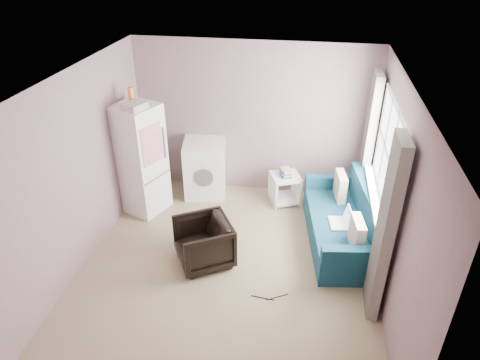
# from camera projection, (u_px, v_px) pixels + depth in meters

# --- Properties ---
(room) EXTENTS (3.84, 4.24, 2.54)m
(room) POSITION_uv_depth(u_px,v_px,m) (229.00, 186.00, 5.04)
(room) COLOR #9C8766
(room) RESTS_ON ground
(armchair) EXTENTS (0.89, 0.91, 0.70)m
(armchair) POSITION_uv_depth(u_px,v_px,m) (203.00, 241.00, 5.60)
(armchair) COLOR black
(armchair) RESTS_ON ground
(fridge) EXTENTS (0.77, 0.77, 1.96)m
(fridge) POSITION_uv_depth(u_px,v_px,m) (141.00, 159.00, 6.47)
(fridge) COLOR white
(fridge) RESTS_ON ground
(washing_machine) EXTENTS (0.77, 0.77, 0.94)m
(washing_machine) POSITION_uv_depth(u_px,v_px,m) (205.00, 167.00, 7.07)
(washing_machine) COLOR white
(washing_machine) RESTS_ON ground
(side_table) EXTENTS (0.57, 0.57, 0.60)m
(side_table) POSITION_uv_depth(u_px,v_px,m) (285.00, 187.00, 6.91)
(side_table) COLOR white
(side_table) RESTS_ON ground
(sofa) EXTENTS (1.11, 1.98, 0.84)m
(sofa) POSITION_uv_depth(u_px,v_px,m) (346.00, 225.00, 5.96)
(sofa) COLOR navy
(sofa) RESTS_ON ground
(window_dressing) EXTENTS (0.17, 2.62, 2.18)m
(window_dressing) POSITION_uv_depth(u_px,v_px,m) (375.00, 180.00, 5.45)
(window_dressing) COLOR white
(window_dressing) RESTS_ON ground
(floor_cables) EXTENTS (0.44, 0.15, 0.01)m
(floor_cables) POSITION_uv_depth(u_px,v_px,m) (270.00, 297.00, 5.19)
(floor_cables) COLOR black
(floor_cables) RESTS_ON ground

